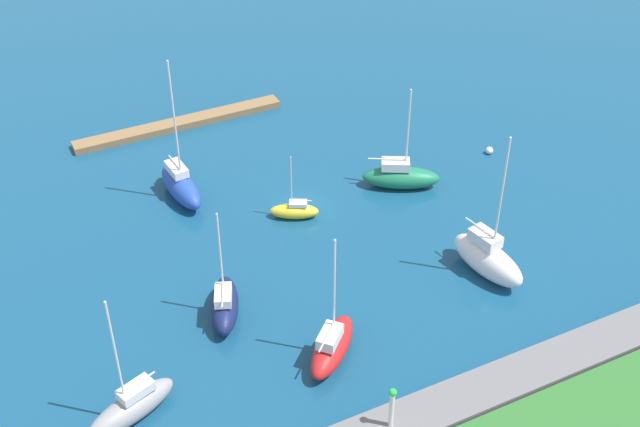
{
  "coord_description": "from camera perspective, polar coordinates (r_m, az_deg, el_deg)",
  "views": [
    {
      "loc": [
        28.29,
        61.31,
        48.87
      ],
      "look_at": [
        0.0,
        3.9,
        1.5
      ],
      "focal_mm": 47.23,
      "sensor_mm": 36.0,
      "label": 1
    }
  ],
  "objects": [
    {
      "name": "pier_dock",
      "position": [
        97.13,
        -9.5,
        6.02
      ],
      "size": [
        24.1,
        2.01,
        0.77
      ],
      "primitive_type": "cube",
      "color": "olive",
      "rests_on": "ground"
    },
    {
      "name": "breakwater",
      "position": [
        64.83,
        9.89,
        -12.31
      ],
      "size": [
        73.0,
        3.7,
        1.27
      ],
      "primitive_type": "cube",
      "color": "slate",
      "rests_on": "ground"
    },
    {
      "name": "harbor_beacon",
      "position": [
        60.12,
        4.89,
        -12.79
      ],
      "size": [
        0.56,
        0.56,
        3.73
      ],
      "color": "silver",
      "rests_on": "breakwater"
    },
    {
      "name": "sailboat_yellow_off_beacon",
      "position": [
        81.2,
        -1.74,
        0.2
      ],
      "size": [
        4.94,
        3.63,
        6.99
      ],
      "rotation": [
        0.0,
        0.0,
        5.8
      ],
      "color": "yellow",
      "rests_on": "water"
    },
    {
      "name": "sailboat_navy_near_pier",
      "position": [
        70.56,
        -6.49,
        -6.14
      ],
      "size": [
        4.71,
        7.16,
        10.43
      ],
      "rotation": [
        0.0,
        0.0,
        4.32
      ],
      "color": "#141E4C",
      "rests_on": "water"
    },
    {
      "name": "sailboat_green_west_end",
      "position": [
        85.59,
        5.47,
        2.53
      ],
      "size": [
        8.11,
        6.08,
        11.15
      ],
      "rotation": [
        0.0,
        0.0,
        2.64
      ],
      "color": "#19724C",
      "rests_on": "water"
    },
    {
      "name": "sailboat_red_by_breakwater",
      "position": [
        66.72,
        0.81,
        -8.94
      ],
      "size": [
        6.8,
        6.61,
        11.61
      ],
      "rotation": [
        0.0,
        0.0,
        3.9
      ],
      "color": "red",
      "rests_on": "water"
    },
    {
      "name": "sailboat_white_along_channel",
      "position": [
        75.51,
        11.28,
        -2.98
      ],
      "size": [
        4.07,
        8.23,
        14.35
      ],
      "rotation": [
        0.0,
        0.0,
        1.75
      ],
      "color": "white",
      "rests_on": "water"
    },
    {
      "name": "water",
      "position": [
        83.35,
        -1.19,
        0.6
      ],
      "size": [
        160.0,
        160.0,
        0.0
      ],
      "primitive_type": "plane",
      "color": "navy",
      "rests_on": "ground"
    },
    {
      "name": "mooring_buoy_white",
      "position": [
        92.74,
        11.4,
        4.21
      ],
      "size": [
        0.81,
        0.81,
        0.81
      ],
      "primitive_type": "sphere",
      "color": "white",
      "rests_on": "water"
    },
    {
      "name": "sailboat_gray_lone_south",
      "position": [
        64.24,
        -12.64,
        -12.61
      ],
      "size": [
        7.71,
        4.54,
        11.74
      ],
      "rotation": [
        0.0,
        0.0,
        0.34
      ],
      "color": "gray",
      "rests_on": "water"
    },
    {
      "name": "sailboat_blue_far_south",
      "position": [
        84.6,
        -9.42,
        1.91
      ],
      "size": [
        3.09,
        8.09,
        15.28
      ],
      "rotation": [
        0.0,
        0.0,
        1.65
      ],
      "color": "#2347B2",
      "rests_on": "water"
    }
  ]
}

